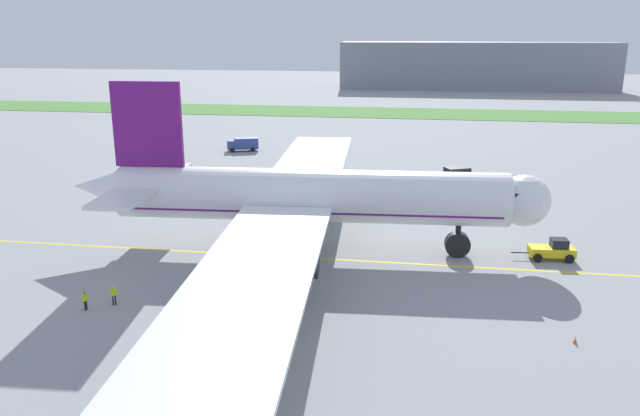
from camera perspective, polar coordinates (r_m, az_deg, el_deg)
name	(u,v)px	position (r m, az deg, el deg)	size (l,w,h in m)	color
ground_plane	(274,268)	(62.65, -4.19, -5.44)	(600.00, 600.00, 0.00)	gray
apron_taxi_line	(281,256)	(65.61, -3.55, -4.42)	(280.00, 0.36, 0.01)	yellow
grass_median_strip	(371,112)	(180.66, 4.61, 8.65)	(320.00, 24.00, 0.10)	#4C8438
airliner_foreground	(304,197)	(65.24, -1.45, 1.03)	(49.98, 78.44, 17.72)	white
pushback_tug	(553,250)	(68.69, 20.40, -3.59)	(6.36, 2.54, 2.22)	yellow
ground_crew_wingwalker_port	(114,293)	(56.92, -18.24, -7.36)	(0.49, 0.51, 1.74)	black
ground_crew_marshaller_front	(85,299)	(56.71, -20.57, -7.71)	(0.32, 0.59, 1.69)	black
traffic_cone_near_nose	(575,340)	(51.95, 22.17, -11.01)	(0.36, 0.36, 0.58)	#F2590C
service_truck_baggage_loader	(308,165)	(101.80, -1.11, 3.91)	(5.22, 3.14, 2.94)	#B21E19
service_truck_fuel_bowser	(243,144)	(123.06, -7.02, 5.82)	(6.31, 4.16, 2.55)	#33478C
service_truck_catering_van	(454,176)	(96.37, 12.08, 2.84)	(5.17, 4.08, 2.87)	black
terminal_building	(476,66)	(259.35, 13.96, 12.43)	(104.91, 20.00, 18.00)	gray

